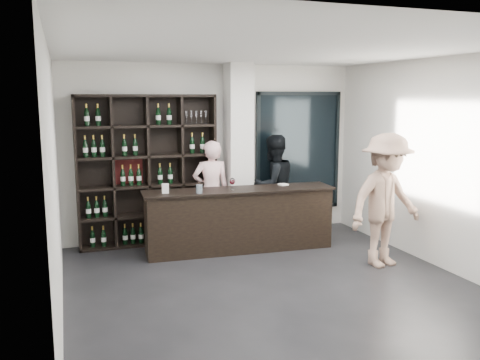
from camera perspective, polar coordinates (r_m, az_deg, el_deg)
name	(u,v)px	position (r m, az deg, el deg)	size (l,w,h in m)	color
floor	(277,291)	(6.42, 4.22, -12.35)	(5.00, 5.50, 0.01)	black
wine_shelf	(148,171)	(8.20, -10.33, 1.04)	(2.20, 0.35, 2.40)	black
structural_column	(239,152)	(8.44, -0.16, 3.13)	(0.40, 0.40, 2.90)	silver
glass_panel	(298,151)	(9.11, 6.55, 3.21)	(1.60, 0.08, 2.10)	black
tasting_counter	(240,220)	(7.86, -0.05, -4.47)	(2.95, 0.62, 0.97)	black
taster_pink	(211,191)	(8.32, -3.26, -1.28)	(0.61, 0.40, 1.67)	#FFCAC9
taster_black	(273,185)	(8.67, 3.74, -0.62)	(0.84, 0.66, 1.73)	black
customer	(386,200)	(7.35, 16.04, -2.23)	(1.21, 0.70, 1.87)	tan
wine_glass	(232,183)	(7.65, -0.88, -0.38)	(0.09, 0.09, 0.21)	white
spit_cup	(199,189)	(7.44, -4.60, -1.01)	(0.09, 0.09, 0.13)	#9AABBA
napkin_stack	(283,184)	(8.13, 4.88, -0.50)	(0.13, 0.13, 0.02)	white
card_stand	(165,189)	(7.48, -8.38, -0.95)	(0.10, 0.05, 0.14)	white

